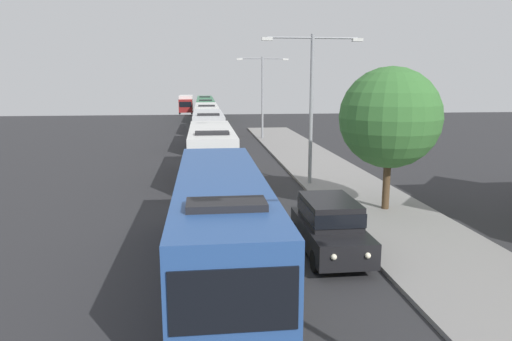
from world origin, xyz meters
TOP-DOWN VIEW (x-y plane):
  - bus_lead at (-1.30, 12.31)m, footprint 2.58×11.49m
  - bus_second_in_line at (-1.30, 26.16)m, footprint 2.58×10.45m
  - bus_middle at (-1.30, 39.56)m, footprint 2.58×10.90m
  - bus_fourth_in_line at (-1.30, 53.05)m, footprint 2.58×12.24m
  - bus_rear at (-1.30, 66.73)m, footprint 2.58×11.47m
  - bus_tail_end at (-1.30, 79.80)m, footprint 2.58×11.08m
  - white_suv at (2.40, 13.66)m, footprint 1.86×4.53m
  - box_truck_oncoming at (-4.60, 83.72)m, footprint 2.35×7.56m
  - streetlamp_mid at (4.10, 23.96)m, footprint 5.43×0.28m
  - streetlamp_far at (4.10, 44.69)m, footprint 5.02×0.28m
  - roadside_tree at (6.28, 18.42)m, footprint 4.38×4.38m

SIDE VIEW (x-z plane):
  - white_suv at x=2.40m, z-range 0.08..1.98m
  - bus_second_in_line at x=-1.30m, z-range 0.08..3.29m
  - bus_middle at x=-1.30m, z-range 0.08..3.29m
  - bus_tail_end at x=-1.30m, z-range 0.09..3.30m
  - bus_rear at x=-1.30m, z-range 0.09..3.30m
  - bus_lead at x=-1.30m, z-range 0.09..3.30m
  - bus_fourth_in_line at x=-1.30m, z-range 0.09..3.30m
  - box_truck_oncoming at x=-4.60m, z-range 0.13..3.28m
  - roadside_tree at x=6.28m, z-range 1.08..7.33m
  - streetlamp_far at x=4.10m, z-range 1.01..8.91m
  - streetlamp_mid at x=4.10m, z-range 1.04..9.09m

